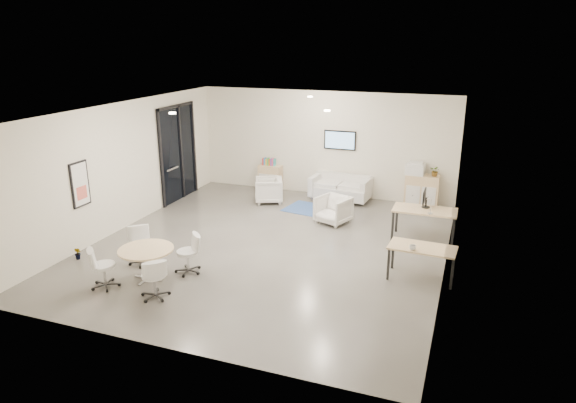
# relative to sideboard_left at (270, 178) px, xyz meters

# --- Properties ---
(room_shell) EXTENTS (9.60, 10.60, 4.80)m
(room_shell) POSITION_rel_sideboard_left_xyz_m (1.72, -4.28, 1.19)
(room_shell) COLOR #4D4A46
(room_shell) RESTS_ON ground
(glass_door) EXTENTS (0.09, 1.90, 2.85)m
(glass_door) POSITION_rel_sideboard_left_xyz_m (-2.24, -1.78, 1.09)
(glass_door) COLOR black
(glass_door) RESTS_ON room_shell
(artwork) EXTENTS (0.05, 0.54, 1.04)m
(artwork) POSITION_rel_sideboard_left_xyz_m (-2.26, -5.88, 1.14)
(artwork) COLOR black
(artwork) RESTS_ON room_shell
(wall_tv) EXTENTS (0.98, 0.06, 0.58)m
(wall_tv) POSITION_rel_sideboard_left_xyz_m (2.22, 0.18, 1.34)
(wall_tv) COLOR black
(wall_tv) RESTS_ON room_shell
(ceiling_spots) EXTENTS (3.14, 4.14, 0.03)m
(ceiling_spots) POSITION_rel_sideboard_left_xyz_m (1.52, -3.45, 2.77)
(ceiling_spots) COLOR #FFEAC6
(ceiling_spots) RESTS_ON room_shell
(sideboard_left) EXTENTS (0.73, 0.38, 0.82)m
(sideboard_left) POSITION_rel_sideboard_left_xyz_m (0.00, 0.00, 0.00)
(sideboard_left) COLOR tan
(sideboard_left) RESTS_ON room_shell
(sideboard_right) EXTENTS (0.95, 0.46, 0.95)m
(sideboard_right) POSITION_rel_sideboard_left_xyz_m (4.75, -0.04, 0.06)
(sideboard_right) COLOR tan
(sideboard_right) RESTS_ON room_shell
(books) EXTENTS (0.43, 0.14, 0.22)m
(books) POSITION_rel_sideboard_left_xyz_m (-0.04, 0.00, 0.52)
(books) COLOR red
(books) RESTS_ON sideboard_left
(printer) EXTENTS (0.56, 0.48, 0.37)m
(printer) POSITION_rel_sideboard_left_xyz_m (4.53, -0.04, 0.71)
(printer) COLOR white
(printer) RESTS_ON sideboard_right
(loveseat) EXTENTS (1.81, 1.01, 0.65)m
(loveseat) POSITION_rel_sideboard_left_xyz_m (2.39, -0.22, -0.05)
(loveseat) COLOR silver
(loveseat) RESTS_ON room_shell
(blue_rug) EXTENTS (1.84, 1.39, 0.01)m
(blue_rug) POSITION_rel_sideboard_left_xyz_m (1.95, -1.43, -0.40)
(blue_rug) COLOR navy
(blue_rug) RESTS_ON room_shell
(armchair_left) EXTENTS (0.99, 1.01, 0.81)m
(armchair_left) POSITION_rel_sideboard_left_xyz_m (0.42, -1.17, -0.00)
(armchair_left) COLOR silver
(armchair_left) RESTS_ON room_shell
(armchair_right) EXTENTS (0.98, 0.95, 0.80)m
(armchair_right) POSITION_rel_sideboard_left_xyz_m (2.71, -2.27, -0.01)
(armchair_right) COLOR silver
(armchair_right) RESTS_ON room_shell
(desk_rear) EXTENTS (1.50, 0.76, 0.78)m
(desk_rear) POSITION_rel_sideboard_left_xyz_m (5.09, -2.66, 0.29)
(desk_rear) COLOR tan
(desk_rear) RESTS_ON room_shell
(desk_front) EXTENTS (1.37, 0.74, 0.69)m
(desk_front) POSITION_rel_sideboard_left_xyz_m (5.27, -4.84, 0.22)
(desk_front) COLOR tan
(desk_front) RESTS_ON room_shell
(monitor) EXTENTS (0.20, 0.50, 0.44)m
(monitor) POSITION_rel_sideboard_left_xyz_m (5.05, -2.51, 0.61)
(monitor) COLOR black
(monitor) RESTS_ON desk_rear
(round_table) EXTENTS (1.11, 1.11, 0.67)m
(round_table) POSITION_rel_sideboard_left_xyz_m (0.06, -6.80, 0.18)
(round_table) COLOR tan
(round_table) RESTS_ON room_shell
(meeting_chairs) EXTENTS (2.02, 2.02, 0.82)m
(meeting_chairs) POSITION_rel_sideboard_left_xyz_m (0.06, -6.80, 0.00)
(meeting_chairs) COLOR white
(meeting_chairs) RESTS_ON room_shell
(plant_cabinet) EXTENTS (0.38, 0.40, 0.24)m
(plant_cabinet) POSITION_rel_sideboard_left_xyz_m (5.09, -0.06, 0.66)
(plant_cabinet) COLOR #3F7F3F
(plant_cabinet) RESTS_ON sideboard_right
(plant_floor) EXTENTS (0.23, 0.32, 0.13)m
(plant_floor) POSITION_rel_sideboard_left_xyz_m (-1.98, -6.51, -0.34)
(plant_floor) COLOR #3F7F3F
(plant_floor) RESTS_ON room_shell
(cup) EXTENTS (0.14, 0.12, 0.13)m
(cup) POSITION_rel_sideboard_left_xyz_m (5.10, -5.07, 0.35)
(cup) COLOR white
(cup) RESTS_ON desk_front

